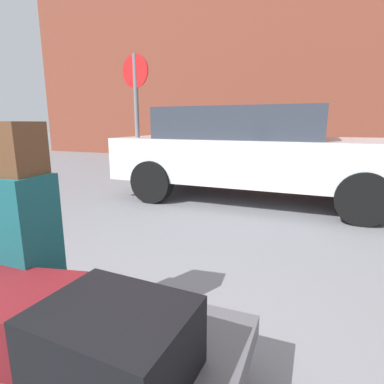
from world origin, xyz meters
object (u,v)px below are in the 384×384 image
at_px(suitcase_black_rear_left, 115,343).
at_px(no_parking_sign, 137,111).
at_px(luggage_cart, 86,347).
at_px(suitcase_teal_stacked_top, 19,239).
at_px(parked_car, 254,151).
at_px(duffel_bag_brown_topmost_pile, 8,149).

relative_size(suitcase_black_rear_left, no_parking_sign, 0.23).
distance_m(luggage_cart, suitcase_teal_stacked_top, 0.60).
bearing_deg(suitcase_black_rear_left, parked_car, 97.92).
xyz_separation_m(suitcase_teal_stacked_top, suitcase_black_rear_left, (0.71, -0.25, -0.18)).
relative_size(suitcase_teal_stacked_top, parked_car, 0.14).
distance_m(suitcase_teal_stacked_top, suitcase_black_rear_left, 0.77).
relative_size(suitcase_teal_stacked_top, suitcase_black_rear_left, 1.24).
distance_m(parked_car, no_parking_sign, 1.96).
height_order(parked_car, no_parking_sign, no_parking_sign).
height_order(luggage_cart, duffel_bag_brown_topmost_pile, duffel_bag_brown_topmost_pile).
height_order(suitcase_teal_stacked_top, parked_car, parked_car).
bearing_deg(luggage_cart, duffel_bag_brown_topmost_pile, 166.68).
distance_m(luggage_cart, no_parking_sign, 4.12).
bearing_deg(no_parking_sign, suitcase_teal_stacked_top, -67.50).
xyz_separation_m(suitcase_black_rear_left, parked_car, (-0.34, 4.19, 0.29)).
height_order(luggage_cart, suitcase_black_rear_left, suitcase_black_rear_left).
height_order(suitcase_black_rear_left, duffel_bag_brown_topmost_pile, duffel_bag_brown_topmost_pile).
bearing_deg(suitcase_black_rear_left, duffel_bag_brown_topmost_pile, 163.69).
bearing_deg(suitcase_teal_stacked_top, no_parking_sign, 112.26).
height_order(luggage_cart, suitcase_teal_stacked_top, suitcase_teal_stacked_top).
xyz_separation_m(luggage_cart, suitcase_black_rear_left, (0.26, -0.15, 0.20)).
distance_m(suitcase_teal_stacked_top, duffel_bag_brown_topmost_pile, 0.43).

